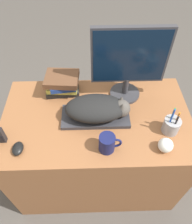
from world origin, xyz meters
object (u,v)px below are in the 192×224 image
monitor (129,60)px  baseball (166,145)px  pen_cup (171,125)px  phone (0,135)px  keyboard (96,116)px  coffee_mug (107,143)px  cat (99,108)px  book_stack (62,84)px  computer_mouse (18,149)px

monitor → baseball: bearing=-68.7°
pen_cup → phone: pen_cup is taller
keyboard → monitor: (0.19, 0.19, 0.25)m
coffee_mug → phone: 0.57m
baseball → coffee_mug: bearing=177.5°
cat → book_stack: bearing=135.0°
book_stack → pen_cup: bearing=-27.9°
phone → monitor: bearing=25.4°
keyboard → computer_mouse: (-0.41, -0.21, 0.01)m
phone → book_stack: book_stack is taller
coffee_mug → phone: (-0.56, 0.07, -0.00)m
monitor → baseball: monitor is taller
monitor → phone: bearing=-154.6°
keyboard → pen_cup: size_ratio=2.12×
phone → cat: bearing=15.5°
keyboard → phone: bearing=-164.0°
monitor → pen_cup: (0.22, -0.29, -0.22)m
keyboard → cat: cat is taller
cat → keyboard: bearing=180.0°
monitor → book_stack: monitor is taller
cat → monitor: (0.18, 0.19, 0.18)m
computer_mouse → monitor: bearing=33.2°
baseball → book_stack: book_stack is taller
cat → coffee_mug: cat is taller
cat → baseball: (0.34, -0.22, -0.05)m
monitor → book_stack: 0.44m
baseball → phone: bearing=174.8°
coffee_mug → cat: bearing=99.9°
coffee_mug → phone: bearing=173.3°
keyboard → monitor: monitor is taller
monitor → computer_mouse: 0.76m
keyboard → phone: 0.53m
cat → computer_mouse: size_ratio=4.42×
keyboard → coffee_mug: coffee_mug is taller
monitor → baseball: 0.50m
pen_cup → baseball: (-0.06, -0.12, -0.01)m
keyboard → computer_mouse: computer_mouse is taller
baseball → book_stack: bearing=141.4°
computer_mouse → pen_cup: size_ratio=0.45×
coffee_mug → monitor: bearing=70.9°
pen_cup → computer_mouse: bearing=-172.8°
monitor → pen_cup: bearing=-53.3°
keyboard → book_stack: book_stack is taller
monitor → coffee_mug: size_ratio=3.90×
baseball → book_stack: (-0.56, 0.45, 0.03)m
keyboard → computer_mouse: bearing=-153.1°
monitor → phone: 0.81m
pen_cup → baseball: size_ratio=2.38×
keyboard → baseball: bearing=-32.4°
phone → coffee_mug: bearing=-6.7°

